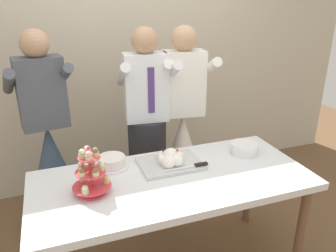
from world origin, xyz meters
TOP-DOWN VIEW (x-y plane):
  - rear_wall at (0.00, 1.47)m, footprint 5.20×0.10m
  - dessert_table at (0.00, 0.00)m, footprint 1.80×0.80m
  - cupcake_stand at (-0.52, -0.00)m, footprint 0.23×0.23m
  - main_cake_tray at (0.04, 0.16)m, footprint 0.44×0.31m
  - plate_stack at (0.62, 0.15)m, footprint 0.21×0.20m
  - round_cake at (-0.34, 0.28)m, footprint 0.24×0.24m
  - person_groom at (0.04, 0.72)m, footprint 0.51×0.54m
  - person_bride at (0.37, 0.74)m, footprint 0.56×0.56m
  - person_guest at (-0.74, 0.83)m, footprint 0.56×0.56m

SIDE VIEW (x-z plane):
  - person_bride at x=0.37m, z-range -0.25..1.41m
  - person_guest at x=-0.74m, z-range -0.25..1.41m
  - dessert_table at x=0.00m, z-range 0.31..1.09m
  - person_groom at x=0.04m, z-range -0.08..1.58m
  - round_cake at x=-0.34m, z-range 0.77..0.85m
  - plate_stack at x=0.62m, z-range 0.77..0.85m
  - main_cake_tray at x=0.04m, z-range 0.75..0.88m
  - cupcake_stand at x=-0.52m, z-range 0.75..1.06m
  - rear_wall at x=0.00m, z-range 0.00..2.90m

